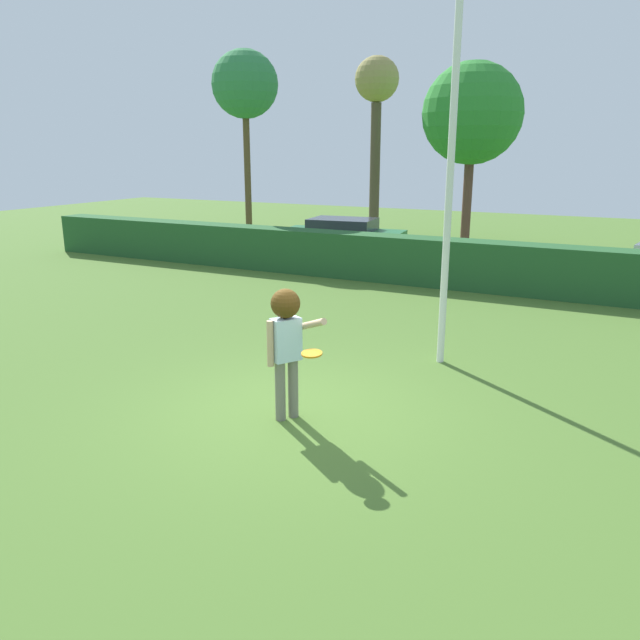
{
  "coord_description": "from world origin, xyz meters",
  "views": [
    {
      "loc": [
        3.94,
        -7.01,
        3.57
      ],
      "look_at": [
        -0.02,
        0.8,
        1.15
      ],
      "focal_mm": 34.85,
      "sensor_mm": 36.0,
      "label": 1
    }
  ],
  "objects_px": {
    "oak_tree": "(472,114)",
    "lamppost": "(453,126)",
    "frisbee": "(312,354)",
    "parked_car_green": "(343,235)",
    "willow_tree": "(377,92)",
    "maple_tree": "(245,86)",
    "person": "(286,334)"
  },
  "relations": [
    {
      "from": "oak_tree",
      "to": "lamppost",
      "type": "bearing_deg",
      "value": -77.41
    },
    {
      "from": "frisbee",
      "to": "oak_tree",
      "type": "distance_m",
      "value": 18.78
    },
    {
      "from": "parked_car_green",
      "to": "oak_tree",
      "type": "bearing_deg",
      "value": 57.52
    },
    {
      "from": "parked_car_green",
      "to": "willow_tree",
      "type": "bearing_deg",
      "value": 102.22
    },
    {
      "from": "frisbee",
      "to": "parked_car_green",
      "type": "xyz_separation_m",
      "value": [
        -5.79,
        13.38,
        -0.52
      ]
    },
    {
      "from": "lamppost",
      "to": "willow_tree",
      "type": "xyz_separation_m",
      "value": [
        -7.65,
        15.74,
        1.98
      ]
    },
    {
      "from": "maple_tree",
      "to": "oak_tree",
      "type": "bearing_deg",
      "value": 29.52
    },
    {
      "from": "lamppost",
      "to": "parked_car_green",
      "type": "height_order",
      "value": "lamppost"
    },
    {
      "from": "maple_tree",
      "to": "parked_car_green",
      "type": "bearing_deg",
      "value": -8.82
    },
    {
      "from": "lamppost",
      "to": "willow_tree",
      "type": "distance_m",
      "value": 17.61
    },
    {
      "from": "frisbee",
      "to": "willow_tree",
      "type": "height_order",
      "value": "willow_tree"
    },
    {
      "from": "oak_tree",
      "to": "person",
      "type": "bearing_deg",
      "value": -83.47
    },
    {
      "from": "parked_car_green",
      "to": "lamppost",
      "type": "bearing_deg",
      "value": -56.6
    },
    {
      "from": "frisbee",
      "to": "willow_tree",
      "type": "relative_size",
      "value": 0.04
    },
    {
      "from": "frisbee",
      "to": "oak_tree",
      "type": "height_order",
      "value": "oak_tree"
    },
    {
      "from": "parked_car_green",
      "to": "maple_tree",
      "type": "distance_m",
      "value": 6.71
    },
    {
      "from": "frisbee",
      "to": "maple_tree",
      "type": "xyz_separation_m",
      "value": [
        -10.09,
        14.05,
        4.58
      ]
    },
    {
      "from": "parked_car_green",
      "to": "willow_tree",
      "type": "height_order",
      "value": "willow_tree"
    },
    {
      "from": "lamppost",
      "to": "willow_tree",
      "type": "bearing_deg",
      "value": 115.9
    },
    {
      "from": "lamppost",
      "to": "person",
      "type": "bearing_deg",
      "value": -110.28
    },
    {
      "from": "person",
      "to": "oak_tree",
      "type": "distance_m",
      "value": 18.14
    },
    {
      "from": "frisbee",
      "to": "maple_tree",
      "type": "bearing_deg",
      "value": 125.68
    },
    {
      "from": "willow_tree",
      "to": "oak_tree",
      "type": "height_order",
      "value": "willow_tree"
    },
    {
      "from": "person",
      "to": "maple_tree",
      "type": "height_order",
      "value": "maple_tree"
    },
    {
      "from": "parked_car_green",
      "to": "willow_tree",
      "type": "relative_size",
      "value": 0.6
    },
    {
      "from": "frisbee",
      "to": "parked_car_green",
      "type": "height_order",
      "value": "parked_car_green"
    },
    {
      "from": "maple_tree",
      "to": "frisbee",
      "type": "bearing_deg",
      "value": -54.32
    },
    {
      "from": "person",
      "to": "willow_tree",
      "type": "bearing_deg",
      "value": 108.75
    },
    {
      "from": "person",
      "to": "maple_tree",
      "type": "relative_size",
      "value": 0.26
    },
    {
      "from": "person",
      "to": "maple_tree",
      "type": "distance_m",
      "value": 17.06
    },
    {
      "from": "frisbee",
      "to": "maple_tree",
      "type": "height_order",
      "value": "maple_tree"
    },
    {
      "from": "frisbee",
      "to": "parked_car_green",
      "type": "relative_size",
      "value": 0.06
    }
  ]
}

